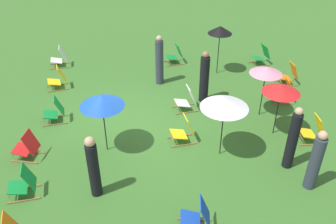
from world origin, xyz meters
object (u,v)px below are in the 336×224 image
Objects in this scene: person_2 at (159,61)px; person_4 at (204,78)px; umbrella_0 at (266,71)px; umbrella_1 at (225,103)px; person_3 at (315,161)px; deckchair_11 at (55,111)px; deckchair_5 at (184,131)px; deckchair_12 at (24,183)px; person_0 at (293,139)px; deckchair_6 at (262,56)px; deckchair_14 at (175,55)px; deckchair_4 at (27,147)px; deckchair_2 at (284,92)px; umbrella_4 at (220,30)px; person_1 at (93,167)px; umbrella_2 at (102,101)px; deckchair_1 at (58,79)px; deckchair_8 at (187,100)px; deckchair_3 at (289,75)px; deckchair_0 at (60,58)px; deckchair_9 at (198,217)px; deckchair_10 at (313,130)px; umbrella_3 at (281,89)px.

person_4 is at bearing -148.22° from person_2.
umbrella_1 is at bearing -42.58° from umbrella_0.
deckchair_11 is at bearing -147.74° from person_3.
deckchair_5 and deckchair_12 have the same top height.
umbrella_1 is at bearing 152.51° from person_0.
deckchair_12 is 0.49× the size of person_3.
deckchair_6 is 3.52m from deckchair_14.
deckchair_6 is at bearing 135.13° from deckchair_4.
person_0 reaches higher than deckchair_2.
umbrella_4 is (-3.06, -0.78, 0.17)m from umbrella_0.
person_1 reaches higher than umbrella_0.
deckchair_4 is (2.28, -7.99, 0.00)m from deckchair_2.
umbrella_2 is (5.44, -2.51, 1.25)m from deckchair_14.
deckchair_1 is 7.97m from deckchair_2.
deckchair_8 is 0.49× the size of person_3.
deckchair_4 is 4.33m from deckchair_5.
deckchair_3 is 8.35m from person_1.
deckchair_4 is 7.01m from person_0.
person_1 is at bearing -34.49° from umbrella_4.
deckchair_14 is at bearing 80.27° from deckchair_0.
deckchair_14 is 0.47× the size of umbrella_1.
deckchair_3 and deckchair_5 have the same top height.
person_3 is (-1.04, 2.98, 0.44)m from deckchair_9.
deckchair_2 is 0.47× the size of umbrella_2.
deckchair_2 is 0.44× the size of umbrella_4.
deckchair_9 is 3.19m from person_3.
person_3 reaches higher than deckchair_2.
person_0 reaches higher than person_3.
umbrella_2 is at bearing -60.44° from deckchair_6.
umbrella_4 is 1.05× the size of person_4.
umbrella_2 reaches higher than deckchair_14.
deckchair_10 is at bearing 36.21° from umbrella_0.
deckchair_11 is 0.45× the size of person_2.
deckchair_1 is 3.72m from person_2.
deckchair_14 is 5.75m from umbrella_3.
deckchair_4 and deckchair_8 have the same top height.
deckchair_10 is 2.03m from person_3.
deckchair_4 is 1.01× the size of deckchair_10.
person_1 is (5.43, 1.76, 0.47)m from deckchair_1.
person_2 is (-3.61, -0.45, 0.51)m from deckchair_5.
person_3 is (2.11, 2.88, 0.44)m from deckchair_5.
umbrella_1 is at bearing 81.65° from umbrella_2.
deckchair_3 and deckchair_11 have the same top height.
umbrella_0 is at bearing 19.02° from deckchair_14.
umbrella_0 reaches higher than deckchair_1.
umbrella_0 reaches higher than deckchair_4.
umbrella_1 is at bearing 45.82° from deckchair_5.
deckchair_1 is 0.52× the size of umbrella_3.
person_1 is at bearing 77.07° from deckchair_12.
umbrella_2 is (5.56, 2.14, 1.25)m from deckchair_0.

